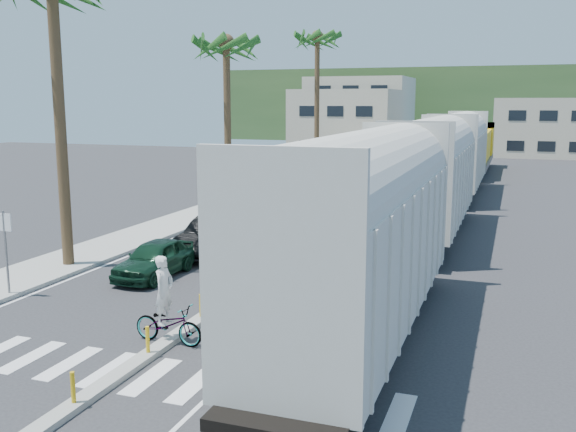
% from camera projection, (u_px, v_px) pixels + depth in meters
% --- Properties ---
extents(ground, '(140.00, 140.00, 0.00)m').
position_uv_depth(ground, '(168.00, 344.00, 17.63)').
color(ground, '#28282B').
rests_on(ground, ground).
extents(sidewalk, '(3.00, 90.00, 0.15)m').
position_uv_depth(sidewalk, '(245.00, 199.00, 43.61)').
color(sidewalk, gray).
rests_on(sidewalk, ground).
extents(rails, '(1.56, 100.00, 0.06)m').
position_uv_depth(rails, '(452.00, 203.00, 41.95)').
color(rails, black).
rests_on(rails, ground).
extents(median, '(0.45, 60.00, 0.85)m').
position_uv_depth(median, '(348.00, 218.00, 36.13)').
color(median, gray).
rests_on(median, ground).
extents(crosswalk, '(14.00, 2.20, 0.01)m').
position_uv_depth(crosswalk, '(127.00, 372.00, 15.78)').
color(crosswalk, silver).
rests_on(crosswalk, ground).
extents(lane_markings, '(9.42, 90.00, 0.01)m').
position_uv_depth(lane_markings, '(335.00, 205.00, 41.53)').
color(lane_markings, silver).
rests_on(lane_markings, ground).
extents(freight_train, '(3.00, 60.94, 5.85)m').
position_uv_depth(freight_train, '(445.00, 167.00, 36.35)').
color(freight_train, beige).
rests_on(freight_train, ground).
extents(palm_trees, '(3.50, 37.20, 13.75)m').
position_uv_depth(palm_trees, '(234.00, 32.00, 39.46)').
color(palm_trees, brown).
rests_on(palm_trees, ground).
extents(street_sign, '(0.60, 0.08, 3.00)m').
position_uv_depth(street_sign, '(5.00, 241.00, 21.54)').
color(street_sign, slate).
rests_on(street_sign, ground).
extents(buildings, '(38.00, 27.00, 10.00)m').
position_uv_depth(buildings, '(398.00, 118.00, 85.45)').
color(buildings, '#BAAF94').
rests_on(buildings, ground).
extents(hillside, '(80.00, 20.00, 12.00)m').
position_uv_depth(hillside, '(464.00, 105.00, 109.34)').
color(hillside, '#385628').
rests_on(hillside, ground).
extents(car_lead, '(1.74, 4.19, 1.42)m').
position_uv_depth(car_lead, '(155.00, 259.00, 24.30)').
color(car_lead, '#10301E').
rests_on(car_lead, ground).
extents(car_second, '(1.92, 4.97, 1.61)m').
position_uv_depth(car_second, '(213.00, 236.00, 27.97)').
color(car_second, black).
rests_on(car_second, ground).
extents(car_third, '(2.34, 4.83, 1.35)m').
position_uv_depth(car_third, '(266.00, 214.00, 34.01)').
color(car_third, black).
rests_on(car_third, ground).
extents(car_rear, '(2.69, 5.34, 1.45)m').
position_uv_depth(car_rear, '(287.00, 200.00, 38.69)').
color(car_rear, '#A4A7A9').
rests_on(car_rear, ground).
extents(cyclist, '(0.99, 2.19, 2.47)m').
position_uv_depth(cyclist, '(167.00, 315.00, 17.58)').
color(cyclist, '#9EA0A5').
rests_on(cyclist, ground).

